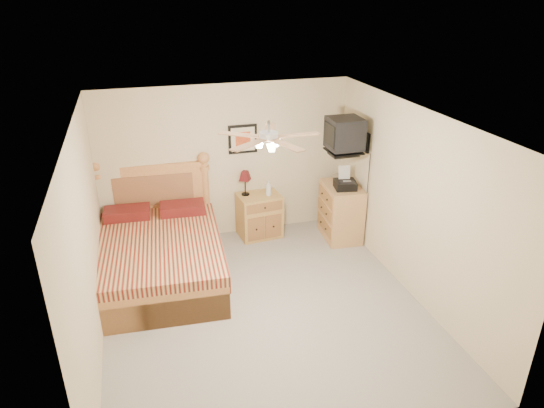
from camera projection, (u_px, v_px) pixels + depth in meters
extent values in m
plane|color=gray|center=(265.00, 309.00, 6.28)|extent=(4.50, 4.50, 0.00)
cube|color=white|center=(264.00, 120.00, 5.24)|extent=(4.00, 4.50, 0.04)
cube|color=beige|center=(227.00, 162.00, 7.73)|extent=(4.00, 0.04, 2.50)
cube|color=beige|center=(341.00, 347.00, 3.79)|extent=(4.00, 0.04, 2.50)
cube|color=beige|center=(87.00, 246.00, 5.25)|extent=(0.04, 4.50, 2.50)
cube|color=beige|center=(413.00, 204.00, 6.27)|extent=(0.04, 4.50, 2.50)
cube|color=#A87C35|center=(259.00, 215.00, 8.00)|extent=(0.71, 0.56, 0.73)
imported|color=silver|center=(269.00, 188.00, 7.78)|extent=(0.13, 0.13, 0.25)
cube|color=black|center=(243.00, 139.00, 7.62)|extent=(0.46, 0.04, 0.46)
cube|color=#B27C4D|center=(341.00, 212.00, 7.90)|extent=(0.59, 0.81, 0.92)
imported|color=#BDB496|center=(336.00, 179.00, 7.93)|extent=(0.20, 0.27, 0.02)
imported|color=gray|center=(336.00, 178.00, 7.91)|extent=(0.29, 0.32, 0.02)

